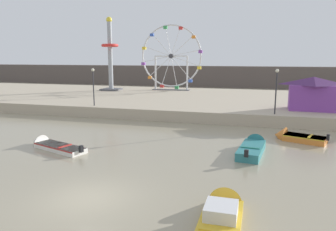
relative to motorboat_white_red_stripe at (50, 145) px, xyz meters
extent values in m
plane|color=gray|center=(6.72, -6.58, -0.19)|extent=(240.00, 240.00, 0.00)
cube|color=#B7A88E|center=(6.72, 22.79, 0.37)|extent=(110.00, 23.71, 1.11)
cube|color=#564C47|center=(6.72, 49.97, 2.01)|extent=(140.00, 3.00, 4.40)
cube|color=silver|center=(1.02, -0.35, -0.02)|extent=(4.33, 2.54, 0.35)
cube|color=#B2231E|center=(1.02, -0.35, 0.12)|extent=(4.30, 2.54, 0.08)
cone|color=silver|center=(-1.46, 0.50, -0.02)|extent=(1.47, 1.50, 1.20)
cube|color=black|center=(3.08, -1.06, 0.27)|extent=(0.27, 0.29, 0.44)
cube|color=#B2231E|center=(1.51, -0.52, 0.19)|extent=(0.50, 1.06, 0.06)
cube|color=gold|center=(12.75, -7.97, 0.01)|extent=(1.51, 4.32, 0.41)
cube|color=gold|center=(12.75, -7.97, 0.18)|extent=(1.53, 4.28, 0.08)
cone|color=gold|center=(12.76, -5.24, 0.01)|extent=(1.42, 1.19, 1.42)
cube|color=silver|center=(12.75, -7.43, 0.46)|extent=(1.20, 1.30, 0.49)
cube|color=gold|center=(12.75, -8.51, 0.25)|extent=(1.27, 0.16, 0.06)
cube|color=teal|center=(13.65, 2.26, 0.08)|extent=(1.87, 4.14, 0.55)
cube|color=#237566|center=(13.65, 2.26, 0.31)|extent=(1.89, 4.10, 0.08)
cone|color=teal|center=(13.96, 4.77, 0.08)|extent=(1.45, 1.25, 1.32)
cube|color=black|center=(13.39, 0.18, 0.46)|extent=(0.26, 0.23, 0.44)
cube|color=#237566|center=(13.59, 1.77, 0.38)|extent=(1.19, 0.30, 0.06)
cube|color=orange|center=(17.46, 6.56, 0.04)|extent=(3.26, 2.39, 0.47)
cube|color=gold|center=(17.46, 6.56, 0.24)|extent=(3.24, 2.40, 0.08)
cone|color=orange|center=(15.72, 7.21, 0.04)|extent=(1.24, 1.57, 1.38)
cube|color=black|center=(18.93, 6.00, 0.39)|extent=(0.27, 0.29, 0.44)
cube|color=gold|center=(17.80, 6.43, 0.31)|extent=(0.58, 1.21, 0.06)
torus|color=silver|center=(0.56, 30.36, 6.25)|extent=(9.70, 0.24, 9.70)
cylinder|color=#38383D|center=(0.56, 30.36, 6.25)|extent=(0.70, 0.50, 0.70)
cylinder|color=silver|center=(-0.20, 30.36, 4.01)|extent=(1.59, 0.08, 4.51)
cube|color=red|center=(-0.95, 30.36, 1.49)|extent=(0.56, 0.48, 0.44)
cylinder|color=silver|center=(1.02, 30.36, 3.93)|extent=(1.01, 0.08, 4.65)
cube|color=#33934C|center=(1.49, 30.36, 1.34)|extent=(0.56, 0.48, 0.44)
cylinder|color=silver|center=(2.12, 30.36, 4.48)|extent=(3.19, 0.08, 3.60)
cube|color=#3356B7|center=(3.68, 30.36, 2.42)|extent=(0.56, 0.48, 0.44)
cylinder|color=silver|center=(2.80, 30.36, 5.50)|extent=(4.51, 0.08, 1.59)
cube|color=yellow|center=(5.04, 30.36, 4.46)|extent=(0.56, 0.48, 0.44)
cylinder|color=silver|center=(2.88, 30.36, 6.72)|extent=(4.65, 0.08, 1.01)
cube|color=purple|center=(5.20, 30.36, 6.90)|extent=(0.56, 0.48, 0.44)
cylinder|color=silver|center=(2.33, 30.36, 7.82)|extent=(3.60, 0.08, 3.19)
cube|color=orange|center=(4.11, 30.36, 9.10)|extent=(0.56, 0.48, 0.44)
cylinder|color=silver|center=(1.31, 30.36, 8.49)|extent=(1.59, 0.08, 4.51)
cube|color=red|center=(2.07, 30.36, 10.46)|extent=(0.56, 0.48, 0.44)
cylinder|color=silver|center=(0.09, 30.36, 8.57)|extent=(1.01, 0.08, 4.65)
cube|color=#33934C|center=(-0.37, 30.36, 10.61)|extent=(0.56, 0.48, 0.44)
cylinder|color=silver|center=(-1.01, 30.36, 8.03)|extent=(3.19, 0.08, 3.60)
cube|color=#3356B7|center=(-2.57, 30.36, 9.52)|extent=(0.56, 0.48, 0.44)
cylinder|color=silver|center=(-1.68, 30.36, 7.01)|extent=(4.51, 0.08, 1.59)
cube|color=yellow|center=(-3.92, 30.36, 7.48)|extent=(0.56, 0.48, 0.44)
cylinder|color=silver|center=(-1.76, 30.36, 5.79)|extent=(4.65, 0.08, 1.01)
cube|color=purple|center=(-4.08, 30.36, 5.04)|extent=(0.56, 0.48, 0.44)
cylinder|color=silver|center=(-1.22, 30.36, 4.69)|extent=(3.60, 0.08, 3.19)
cube|color=orange|center=(-2.99, 30.36, 2.85)|extent=(0.56, 0.48, 0.44)
cylinder|color=silver|center=(-2.04, 30.36, 3.59)|extent=(0.28, 0.28, 5.33)
cylinder|color=silver|center=(3.16, 30.36, 3.59)|extent=(0.28, 0.28, 5.33)
cylinder|color=silver|center=(0.56, 30.36, 6.25)|extent=(5.20, 0.18, 0.18)
cube|color=#4C4C51|center=(0.56, 30.36, 0.96)|extent=(6.00, 1.20, 0.08)
cylinder|color=#999EA3|center=(-8.54, 27.55, 6.17)|extent=(0.70, 0.70, 10.49)
torus|color=red|center=(-8.54, 27.55, 7.88)|extent=(2.64, 2.64, 0.44)
sphere|color=yellow|center=(-8.54, 27.55, 11.71)|extent=(0.90, 0.90, 0.90)
cube|color=#4C4C51|center=(-8.54, 27.55, 1.04)|extent=(2.80, 2.80, 0.24)
cube|color=purple|center=(19.09, 15.27, 2.18)|extent=(4.44, 2.87, 2.51)
pyramid|color=#462156|center=(19.09, 15.27, 3.81)|extent=(4.88, 3.16, 0.80)
cylinder|color=#2D2D33|center=(15.47, 11.87, 2.83)|extent=(0.12, 0.12, 3.82)
sphere|color=#F2EACC|center=(15.47, 11.87, 4.88)|extent=(0.32, 0.32, 0.32)
cylinder|color=#2D2D33|center=(-3.11, 12.07, 2.77)|extent=(0.12, 0.12, 3.69)
sphere|color=#F2EACC|center=(-3.11, 12.07, 4.75)|extent=(0.32, 0.32, 0.32)
camera|label=1|loc=(13.83, -18.56, 6.10)|focal=34.03mm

